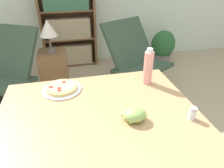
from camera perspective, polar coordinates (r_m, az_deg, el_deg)
dining_table at (r=1.21m, az=-3.47°, el=-12.23°), size 1.15×0.93×0.73m
pizza_on_plate at (r=1.39m, az=-14.16°, el=-1.16°), size 0.26×0.26×0.04m
grape_bunch at (r=1.09m, az=6.47°, el=-8.81°), size 0.13×0.10×0.08m
drink_bottle at (r=1.41m, az=10.31°, el=4.72°), size 0.06×0.06×0.26m
salt_shaker at (r=1.18m, az=22.01°, el=-7.80°), size 0.04×0.04×0.08m
lounge_chair_near at (r=2.66m, az=-27.93°, el=0.46°), size 0.89×0.97×0.88m
lounge_chair_far at (r=2.67m, az=6.98°, el=4.08°), size 0.88×0.97×0.88m
bookshelf at (r=3.36m, az=-12.25°, el=15.59°), size 0.85×0.25×1.34m
side_table at (r=2.68m, az=-16.00°, el=3.13°), size 0.34×0.34×0.57m
table_lamp at (r=2.49m, az=-17.84°, el=14.56°), size 0.21×0.21×0.38m
potted_plant_floor at (r=3.56m, az=14.29°, el=10.20°), size 0.40×0.34×0.56m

